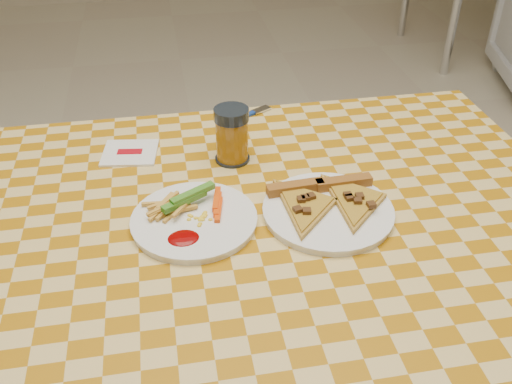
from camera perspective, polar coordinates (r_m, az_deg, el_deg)
The scene contains 8 objects.
table at distance 1.11m, azimuth -0.65°, elevation -5.40°, with size 1.28×0.88×0.76m.
plate_left at distance 1.05m, azimuth -6.19°, elevation -2.92°, with size 0.23×0.23×0.01m, color white.
plate_right at distance 1.07m, azimuth 7.20°, elevation -2.01°, with size 0.24×0.24×0.01m, color white.
fries_veggies at distance 1.05m, azimuth -6.78°, elevation -1.77°, with size 0.17×0.16×0.04m.
pizza_slices at distance 1.08m, azimuth 7.16°, elevation -0.86°, with size 0.24×0.22×0.02m.
drink_glass at distance 1.20m, azimuth -2.43°, elevation 5.67°, with size 0.07×0.07×0.12m.
napkin at distance 1.28m, azimuth -12.50°, elevation 3.86°, with size 0.13×0.12×0.01m.
fork at distance 1.39m, azimuth -1.14°, elevation 7.62°, with size 0.15×0.09×0.01m.
Camera 1 is at (-0.14, -0.83, 1.40)m, focal length 40.00 mm.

